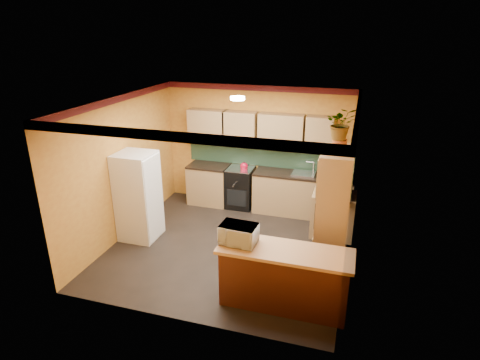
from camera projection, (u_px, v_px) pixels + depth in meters
name	position (u px, v px, depth m)	size (l,w,h in m)	color
room_shell	(233.00, 134.00, 6.99)	(4.24, 4.24, 2.72)	black
base_cabinets_back	(267.00, 191.00, 8.86)	(3.65, 0.60, 0.88)	#A47A56
countertop_back	(268.00, 172.00, 8.69)	(3.65, 0.62, 0.04)	black
stove	(240.00, 188.00, 9.02)	(0.58, 0.58, 0.91)	black
kettle	(244.00, 166.00, 8.76)	(0.17, 0.17, 0.18)	#B50C29
sink	(304.00, 174.00, 8.47)	(0.48, 0.40, 0.03)	silver
base_cabinets_right	(333.00, 215.00, 7.75)	(0.60, 0.80, 0.88)	#A47A56
countertop_right	(335.00, 193.00, 7.59)	(0.62, 0.80, 0.04)	black
fridge	(138.00, 196.00, 7.56)	(0.68, 0.66, 1.70)	white
pantry	(333.00, 214.00, 6.40)	(0.48, 0.90, 2.10)	#A47A56
fern_pot	(339.00, 145.00, 6.04)	(0.22, 0.22, 0.16)	#A04B26
fern	(341.00, 124.00, 5.93)	(0.44, 0.38, 0.49)	#A47A56
breakfast_bar	(284.00, 280.00, 5.77)	(1.80, 0.55, 0.88)	#4A1C11
bar_top	(285.00, 251.00, 5.60)	(1.90, 0.65, 0.05)	tan
microwave	(239.00, 234.00, 5.72)	(0.52, 0.35, 0.29)	white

